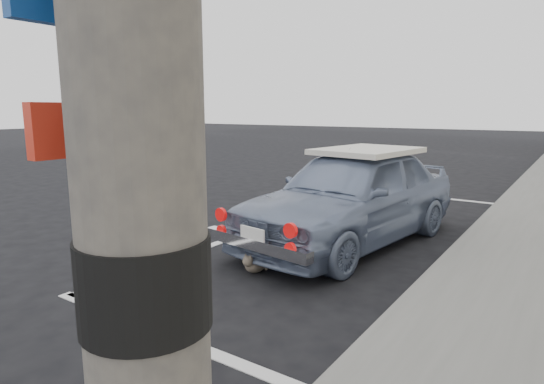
# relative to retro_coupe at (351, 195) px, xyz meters

# --- Properties ---
(ground) EXTENTS (80.00, 80.00, 0.00)m
(ground) POSITION_rel_retro_coupe_xyz_m (-0.52, -2.68, -0.64)
(ground) COLOR black
(ground) RESTS_ON ground
(pline_rear) EXTENTS (3.00, 0.12, 0.01)m
(pline_rear) POSITION_rel_retro_coupe_xyz_m (-0.02, -3.18, -0.64)
(pline_rear) COLOR silver
(pline_rear) RESTS_ON ground
(pline_front) EXTENTS (3.00, 0.12, 0.01)m
(pline_front) POSITION_rel_retro_coupe_xyz_m (-0.02, 3.82, -0.64)
(pline_front) COLOR silver
(pline_front) RESTS_ON ground
(pline_side) EXTENTS (0.12, 7.00, 0.01)m
(pline_side) POSITION_rel_retro_coupe_xyz_m (-1.42, 0.32, -0.64)
(pline_side) COLOR silver
(pline_side) RESTS_ON ground
(retro_coupe) EXTENTS (1.98, 3.90, 1.27)m
(retro_coupe) POSITION_rel_retro_coupe_xyz_m (0.00, 0.00, 0.00)
(retro_coupe) COLOR #7686A5
(retro_coupe) RESTS_ON ground
(cat) EXTENTS (0.21, 0.46, 0.24)m
(cat) POSITION_rel_retro_coupe_xyz_m (-0.36, -1.65, -0.53)
(cat) COLOR #786B5B
(cat) RESTS_ON ground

